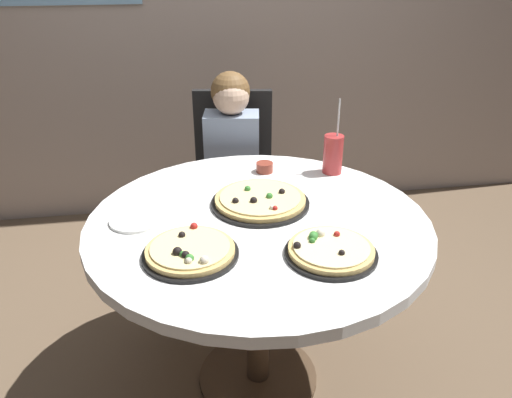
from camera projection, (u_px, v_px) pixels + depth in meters
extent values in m
plane|color=brown|center=(258.00, 378.00, 2.05)|extent=(8.00, 8.00, 0.00)
cylinder|color=white|center=(258.00, 223.00, 1.73)|extent=(1.18, 1.18, 0.04)
cylinder|color=#4C3826|center=(258.00, 307.00, 1.89)|extent=(0.09, 0.09, 0.69)
cylinder|color=#4C3826|center=(258.00, 376.00, 2.05)|extent=(0.48, 0.48, 0.02)
cube|color=black|center=(233.00, 199.00, 2.56)|extent=(0.46, 0.46, 0.04)
cube|color=black|center=(233.00, 139.00, 2.61)|extent=(0.40, 0.10, 0.52)
cylinder|color=black|center=(199.00, 254.00, 2.51)|extent=(0.04, 0.04, 0.41)
cylinder|color=black|center=(266.00, 254.00, 2.51)|extent=(0.04, 0.04, 0.41)
cylinder|color=black|center=(205.00, 221.00, 2.82)|extent=(0.04, 0.04, 0.41)
cylinder|color=black|center=(265.00, 221.00, 2.82)|extent=(0.04, 0.04, 0.41)
cube|color=#3F4766|center=(233.00, 249.00, 2.51)|extent=(0.29, 0.35, 0.45)
cube|color=#8C9EB7|center=(232.00, 157.00, 2.44)|extent=(0.28, 0.20, 0.44)
sphere|color=beige|center=(231.00, 97.00, 2.30)|extent=(0.17, 0.17, 0.17)
sphere|color=brown|center=(231.00, 91.00, 2.31)|extent=(0.18, 0.18, 0.18)
cylinder|color=black|center=(260.00, 203.00, 1.81)|extent=(0.36, 0.36, 0.01)
cylinder|color=#D8B266|center=(260.00, 200.00, 1.80)|extent=(0.33, 0.33, 0.02)
cylinder|color=beige|center=(260.00, 197.00, 1.80)|extent=(0.29, 0.29, 0.01)
sphere|color=black|center=(235.00, 201.00, 1.75)|extent=(0.02, 0.02, 0.02)
sphere|color=black|center=(282.00, 192.00, 1.82)|extent=(0.02, 0.02, 0.02)
sphere|color=#387F33|center=(269.00, 196.00, 1.79)|extent=(0.02, 0.02, 0.02)
sphere|color=#B2231E|center=(275.00, 208.00, 1.70)|extent=(0.02, 0.02, 0.02)
sphere|color=#387F33|center=(248.00, 189.00, 1.84)|extent=(0.02, 0.02, 0.02)
sphere|color=black|center=(254.00, 200.00, 1.75)|extent=(0.03, 0.03, 0.03)
sphere|color=beige|center=(272.00, 207.00, 1.71)|extent=(0.02, 0.02, 0.02)
cylinder|color=black|center=(191.00, 254.00, 1.51)|extent=(0.29, 0.29, 0.01)
cylinder|color=#D8B266|center=(190.00, 250.00, 1.50)|extent=(0.27, 0.27, 0.02)
cylinder|color=beige|center=(190.00, 247.00, 1.49)|extent=(0.24, 0.24, 0.01)
sphere|color=#B2231E|center=(194.00, 226.00, 1.59)|extent=(0.02, 0.02, 0.02)
sphere|color=#387F33|center=(190.00, 258.00, 1.43)|extent=(0.03, 0.03, 0.03)
sphere|color=black|center=(182.00, 235.00, 1.54)|extent=(0.02, 0.02, 0.02)
sphere|color=#387F33|center=(183.00, 254.00, 1.45)|extent=(0.02, 0.02, 0.02)
sphere|color=beige|center=(189.00, 261.00, 1.42)|extent=(0.02, 0.02, 0.02)
sphere|color=black|center=(177.00, 252.00, 1.46)|extent=(0.03, 0.03, 0.03)
sphere|color=beige|center=(204.00, 260.00, 1.42)|extent=(0.03, 0.03, 0.03)
sphere|color=black|center=(185.00, 255.00, 1.44)|extent=(0.02, 0.02, 0.02)
cylinder|color=black|center=(331.00, 254.00, 1.51)|extent=(0.28, 0.28, 0.01)
cylinder|color=#D8B266|center=(331.00, 250.00, 1.50)|extent=(0.26, 0.26, 0.02)
cylinder|color=beige|center=(331.00, 247.00, 1.50)|extent=(0.23, 0.23, 0.01)
sphere|color=beige|center=(320.00, 233.00, 1.55)|extent=(0.03, 0.03, 0.03)
sphere|color=black|center=(297.00, 246.00, 1.49)|extent=(0.02, 0.02, 0.02)
sphere|color=black|center=(342.00, 253.00, 1.45)|extent=(0.02, 0.02, 0.02)
sphere|color=#B2231E|center=(337.00, 234.00, 1.55)|extent=(0.02, 0.02, 0.02)
sphere|color=#387F33|center=(314.00, 235.00, 1.54)|extent=(0.03, 0.03, 0.03)
sphere|color=#387F33|center=(312.00, 241.00, 1.51)|extent=(0.02, 0.02, 0.02)
sphere|color=#387F33|center=(313.00, 237.00, 1.53)|extent=(0.03, 0.03, 0.03)
cylinder|color=#B73333|center=(333.00, 154.00, 2.04)|extent=(0.08, 0.08, 0.16)
cylinder|color=white|center=(338.00, 127.00, 1.98)|extent=(0.02, 0.04, 0.22)
cylinder|color=brown|center=(265.00, 167.00, 2.07)|extent=(0.07, 0.07, 0.04)
cylinder|color=white|center=(136.00, 220.00, 1.70)|extent=(0.18, 0.18, 0.01)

